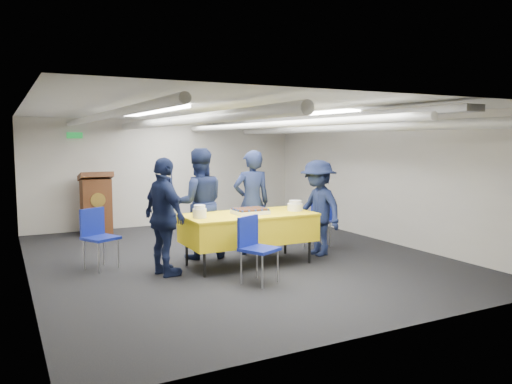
% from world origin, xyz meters
% --- Properties ---
extents(ground, '(7.00, 7.00, 0.00)m').
position_xyz_m(ground, '(0.00, 0.00, 0.00)').
color(ground, black).
rests_on(ground, ground).
extents(room_shell, '(6.00, 7.00, 2.30)m').
position_xyz_m(room_shell, '(0.09, 0.41, 1.81)').
color(room_shell, beige).
rests_on(room_shell, ground).
extents(serving_table, '(1.94, 0.96, 0.77)m').
position_xyz_m(serving_table, '(-0.01, -0.51, 0.56)').
color(serving_table, black).
rests_on(serving_table, ground).
extents(sheet_cake, '(0.50, 0.39, 0.09)m').
position_xyz_m(sheet_cake, '(0.00, -0.55, 0.81)').
color(sheet_cake, white).
rests_on(sheet_cake, serving_table).
extents(plate_stack_left, '(0.19, 0.19, 0.18)m').
position_xyz_m(plate_stack_left, '(-0.80, -0.56, 0.85)').
color(plate_stack_left, white).
rests_on(plate_stack_left, serving_table).
extents(plate_stack_right, '(0.24, 0.24, 0.16)m').
position_xyz_m(plate_stack_right, '(0.78, -0.56, 0.84)').
color(plate_stack_right, white).
rests_on(plate_stack_right, serving_table).
extents(podium, '(0.62, 0.53, 1.25)m').
position_xyz_m(podium, '(-1.60, 3.05, 0.61)').
color(podium, '#5C2F17').
rests_on(podium, ground).
extents(chair_near, '(0.56, 0.56, 0.87)m').
position_xyz_m(chair_near, '(-0.36, -1.39, 0.53)').
color(chair_near, gray).
rests_on(chair_near, ground).
extents(chair_right, '(0.58, 0.58, 0.87)m').
position_xyz_m(chair_right, '(1.65, 0.05, 0.53)').
color(chair_right, gray).
rests_on(chair_right, ground).
extents(chair_left, '(0.56, 0.56, 0.87)m').
position_xyz_m(chair_left, '(-2.05, 0.32, 0.53)').
color(chair_left, gray).
rests_on(chair_left, ground).
extents(sailor_a, '(0.67, 0.48, 1.70)m').
position_xyz_m(sailor_a, '(0.36, 0.10, 0.85)').
color(sailor_a, black).
rests_on(sailor_a, ground).
extents(sailor_b, '(0.96, 0.81, 1.73)m').
position_xyz_m(sailor_b, '(-0.51, 0.23, 0.87)').
color(sailor_b, black).
rests_on(sailor_b, ground).
extents(sailor_c, '(0.59, 1.02, 1.63)m').
position_xyz_m(sailor_c, '(-1.29, -0.53, 0.81)').
color(sailor_c, black).
rests_on(sailor_c, ground).
extents(sailor_d, '(0.67, 1.05, 1.54)m').
position_xyz_m(sailor_d, '(1.26, -0.47, 0.77)').
color(sailor_d, black).
rests_on(sailor_d, ground).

